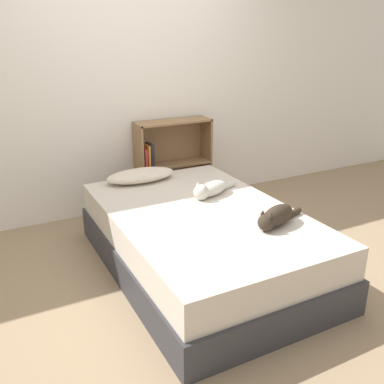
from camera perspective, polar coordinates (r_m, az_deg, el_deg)
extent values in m
plane|color=#997F60|center=(3.46, 1.21, -10.03)|extent=(8.00, 8.00, 0.00)
cube|color=white|center=(4.37, -8.33, 13.66)|extent=(8.00, 0.06, 2.50)
cube|color=#333338|center=(3.39, 1.23, -8.18)|extent=(1.34, 2.07, 0.26)
cube|color=beige|center=(3.28, 1.26, -4.41)|extent=(1.30, 2.01, 0.24)
ellipsoid|color=beige|center=(3.88, -6.85, 2.22)|extent=(0.63, 0.30, 0.11)
ellipsoid|color=beige|center=(3.53, 2.72, 0.47)|extent=(0.37, 0.26, 0.11)
sphere|color=beige|center=(3.42, 1.24, -0.04)|extent=(0.13, 0.13, 0.13)
cone|color=beige|center=(3.38, 1.70, 0.90)|extent=(0.04, 0.04, 0.03)
cone|color=beige|center=(3.42, 0.80, 1.16)|extent=(0.04, 0.04, 0.03)
cylinder|color=beige|center=(3.71, 4.88, 0.94)|extent=(0.16, 0.10, 0.05)
ellipsoid|color=#33281E|center=(3.03, 11.33, -3.09)|extent=(0.35, 0.23, 0.14)
sphere|color=#33281E|center=(2.93, 9.86, -4.01)|extent=(0.12, 0.12, 0.12)
cone|color=#33281E|center=(2.89, 10.47, -3.02)|extent=(0.04, 0.04, 0.03)
cone|color=#33281E|center=(2.92, 9.41, -2.68)|extent=(0.04, 0.04, 0.03)
cylinder|color=#33281E|center=(3.22, 13.38, -2.72)|extent=(0.15, 0.09, 0.05)
cube|color=#8E6B47|center=(4.37, -7.04, 3.09)|extent=(0.02, 0.26, 0.92)
cube|color=#8E6B47|center=(4.69, 1.83, 4.42)|extent=(0.02, 0.26, 0.92)
cube|color=#8E6B47|center=(4.67, -2.37, -1.48)|extent=(0.79, 0.26, 0.02)
cube|color=#8E6B47|center=(4.41, -2.54, 9.37)|extent=(0.79, 0.26, 0.02)
cube|color=#8E6B47|center=(4.52, -2.45, 3.79)|extent=(0.75, 0.26, 0.02)
cube|color=#8E6B47|center=(4.62, -3.09, 4.17)|extent=(0.79, 0.02, 0.92)
cube|color=#B7332D|center=(4.32, -6.42, 4.47)|extent=(0.03, 0.16, 0.21)
cube|color=orange|center=(4.33, -6.02, 4.73)|extent=(0.02, 0.16, 0.24)
cube|color=#232328|center=(4.34, -5.62, 4.85)|extent=(0.03, 0.16, 0.25)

